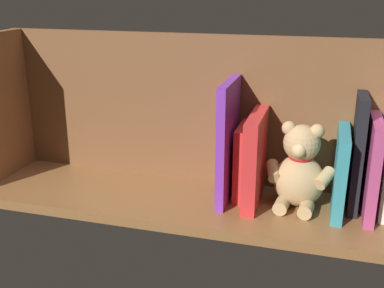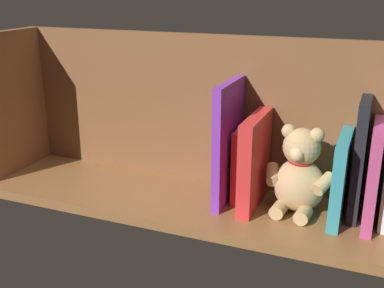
# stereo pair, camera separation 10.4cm
# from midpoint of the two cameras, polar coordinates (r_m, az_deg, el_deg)

# --- Properties ---
(ground_plane) EXTENTS (1.01, 0.27, 0.02)m
(ground_plane) POSITION_cam_midpoint_polar(r_m,az_deg,el_deg) (1.10, 2.75, -6.87)
(ground_plane) COLOR brown
(shelf_back_panel) EXTENTS (1.01, 0.02, 0.35)m
(shelf_back_panel) POSITION_cam_midpoint_polar(r_m,az_deg,el_deg) (1.13, 4.82, 4.04)
(shelf_back_panel) COLOR brown
(shelf_back_panel) RESTS_ON ground_plane
(shelf_side_divider) EXTENTS (0.02, 0.21, 0.35)m
(shelf_side_divider) POSITION_cam_midpoint_polar(r_m,az_deg,el_deg) (1.27, -18.40, 4.74)
(shelf_side_divider) COLOR brown
(shelf_side_divider) RESTS_ON ground_plane
(book_0) EXTENTS (0.02, 0.16, 0.21)m
(book_0) POSITION_cam_midpoint_polar(r_m,az_deg,el_deg) (1.03, 23.59, -3.45)
(book_0) COLOR #B23F72
(book_0) RESTS_ON ground_plane
(book_1) EXTENTS (0.02, 0.11, 0.25)m
(book_1) POSITION_cam_midpoint_polar(r_m,az_deg,el_deg) (1.04, 22.09, -1.77)
(book_1) COLOR black
(book_1) RESTS_ON ground_plane
(book_2) EXTENTS (0.02, 0.16, 0.18)m
(book_2) POSITION_cam_midpoint_polar(r_m,az_deg,el_deg) (1.03, 20.12, -3.86)
(book_2) COLOR teal
(book_2) RESTS_ON ground_plane
(teddy_bear) EXTENTS (0.15, 0.13, 0.19)m
(teddy_bear) POSITION_cam_midpoint_polar(r_m,az_deg,el_deg) (1.03, 15.52, -3.58)
(teddy_bear) COLOR tan
(teddy_bear) RESTS_ON ground_plane
(book_3) EXTENTS (0.03, 0.17, 0.20)m
(book_3) POSITION_cam_midpoint_polar(r_m,az_deg,el_deg) (1.04, 10.37, -2.09)
(book_3) COLOR red
(book_3) RESTS_ON ground_plane
(book_4) EXTENTS (0.02, 0.12, 0.17)m
(book_4) POSITION_cam_midpoint_polar(r_m,az_deg,el_deg) (1.07, 8.87, -2.27)
(book_4) COLOR red
(book_4) RESTS_ON ground_plane
(book_5) EXTENTS (0.02, 0.16, 0.27)m
(book_5) POSITION_cam_midpoint_polar(r_m,az_deg,el_deg) (1.04, 7.21, 0.13)
(book_5) COLOR purple
(book_5) RESTS_ON ground_plane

